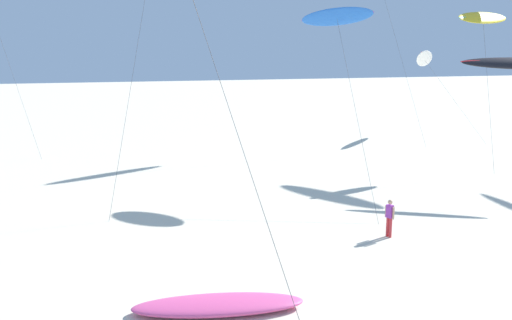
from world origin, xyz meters
TOP-DOWN VIEW (x-y plane):
  - flying_kite_5 at (6.74, 35.37)m, footprint 4.09×10.41m
  - flying_kite_6 at (18.76, 37.33)m, footprint 5.53×4.49m
  - flying_kite_8 at (23.58, 51.39)m, footprint 4.83×9.63m
  - grounded_kite_3 at (-4.18, 20.20)m, footprint 5.76×2.50m
  - person_foreground_walker at (4.80, 25.00)m, footprint 0.29×0.48m

SIDE VIEW (x-z plane):
  - grounded_kite_3 at x=-4.18m, z-range 0.00..0.44m
  - person_foreground_walker at x=4.80m, z-range 0.09..1.82m
  - flying_kite_8 at x=23.58m, z-range 3.09..11.69m
  - flying_kite_5 at x=6.74m, z-range 4.73..15.72m
  - flying_kite_6 at x=18.76m, z-range 4.91..16.00m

